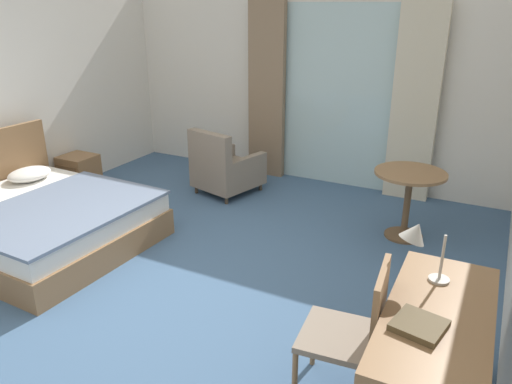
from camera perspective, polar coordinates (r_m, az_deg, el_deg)
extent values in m
cube|color=#426084|center=(4.65, -9.95, -10.66)|extent=(6.07, 7.06, 0.10)
cube|color=silver|center=(6.90, 6.11, 12.51)|extent=(5.67, 0.12, 2.69)
cube|color=silver|center=(6.70, 9.50, 10.69)|extent=(1.57, 0.02, 2.37)
cube|color=#897056|center=(6.97, 1.25, 11.50)|extent=(0.53, 0.10, 2.39)
cube|color=beige|center=(6.36, 17.91, 9.54)|extent=(0.55, 0.10, 2.39)
cube|color=olive|center=(5.56, -23.21, -4.37)|extent=(2.01, 1.84, 0.28)
cube|color=white|center=(5.47, -23.56, -2.15)|extent=(1.95, 1.78, 0.19)
cube|color=slate|center=(5.19, -21.54, -1.77)|extent=(1.35, 1.80, 0.03)
ellipsoid|color=white|center=(6.19, -24.75, 1.90)|extent=(0.41, 0.51, 0.13)
cube|color=olive|center=(6.96, -19.75, 2.08)|extent=(0.43, 0.40, 0.48)
cube|color=brown|center=(6.81, -21.08, 2.32)|extent=(0.37, 0.01, 0.12)
cube|color=olive|center=(2.98, 20.39, -13.29)|extent=(0.59, 1.34, 0.04)
cube|color=olive|center=(3.01, 20.25, -14.20)|extent=(0.54, 1.28, 0.08)
cube|color=olive|center=(3.73, 24.89, -13.67)|extent=(0.06, 0.06, 0.74)
cube|color=olive|center=(3.74, 16.97, -12.31)|extent=(0.06, 0.06, 0.74)
cube|color=gray|center=(3.21, 9.66, -16.16)|extent=(0.52, 0.51, 0.04)
cube|color=olive|center=(3.03, 14.09, -12.86)|extent=(0.08, 0.45, 0.49)
cylinder|color=olive|center=(3.56, 6.67, -16.50)|extent=(0.04, 0.04, 0.43)
cylinder|color=olive|center=(3.24, 4.50, -20.89)|extent=(0.04, 0.04, 0.43)
cylinder|color=olive|center=(3.50, 13.84, -17.77)|extent=(0.04, 0.04, 0.43)
cylinder|color=#B7B2A8|center=(3.27, 20.41, -9.46)|extent=(0.13, 0.13, 0.02)
cylinder|color=#B7B2A8|center=(3.20, 20.77, -7.06)|extent=(0.02, 0.02, 0.29)
cone|color=#B7B2A8|center=(3.04, 17.96, -4.43)|extent=(0.19, 0.18, 0.18)
cube|color=brown|center=(2.81, 18.35, -14.42)|extent=(0.30, 0.29, 0.04)
cube|color=gray|center=(6.52, -3.21, 1.98)|extent=(0.85, 0.91, 0.27)
cube|color=gray|center=(6.19, -5.39, 4.60)|extent=(0.69, 0.29, 0.50)
cube|color=gray|center=(6.25, -1.35, 3.24)|extent=(0.29, 0.77, 0.16)
cube|color=gray|center=(6.65, -5.03, 4.27)|extent=(0.29, 0.77, 0.16)
cylinder|color=#4C3D2D|center=(6.62, 0.52, 0.64)|extent=(0.04, 0.04, 0.10)
cylinder|color=#4C3D2D|center=(6.98, -2.95, 1.73)|extent=(0.04, 0.04, 0.10)
cylinder|color=#4C3D2D|center=(6.18, -3.43, -0.93)|extent=(0.04, 0.04, 0.10)
cylinder|color=#4C3D2D|center=(6.57, -6.90, 0.32)|extent=(0.04, 0.04, 0.10)
cylinder|color=olive|center=(5.32, 17.47, 2.09)|extent=(0.74, 0.74, 0.03)
cylinder|color=brown|center=(5.44, 17.05, -1.58)|extent=(0.07, 0.07, 0.71)
cylinder|color=brown|center=(5.58, 16.67, -4.82)|extent=(0.40, 0.40, 0.02)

